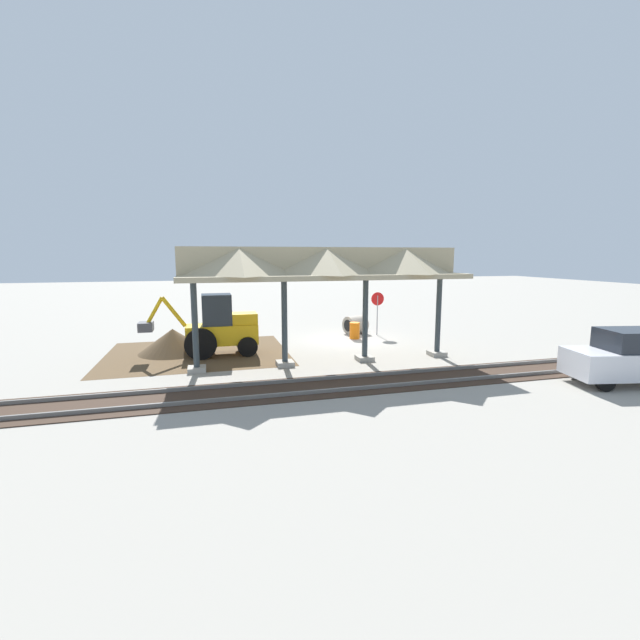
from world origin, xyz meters
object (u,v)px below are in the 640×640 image
concrete_pipe (355,325)px  distant_parked_car (631,357)px  backhoe (219,328)px  stop_sign (377,304)px  traffic_barrel (355,331)px

concrete_pipe → distant_parked_car: distant_parked_car is taller
concrete_pipe → backhoe: bearing=23.8°
stop_sign → distant_parked_car: (-5.02, 11.23, -0.80)m
distant_parked_car → traffic_barrel: (6.64, -10.52, -0.53)m
backhoe → distant_parked_car: (-14.00, 8.45, -0.28)m
backhoe → concrete_pipe: bearing=-156.2°
stop_sign → distant_parked_car: stop_sign is taller
backhoe → concrete_pipe: backhoe is taller
stop_sign → backhoe: size_ratio=0.48×
stop_sign → backhoe: (8.98, 2.78, -0.52)m
backhoe → stop_sign: bearing=-162.8°
stop_sign → distant_parked_car: bearing=114.1°
distant_parked_car → traffic_barrel: distant_parked_car is taller
concrete_pipe → distant_parked_car: 13.41m
stop_sign → concrete_pipe: stop_sign is taller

